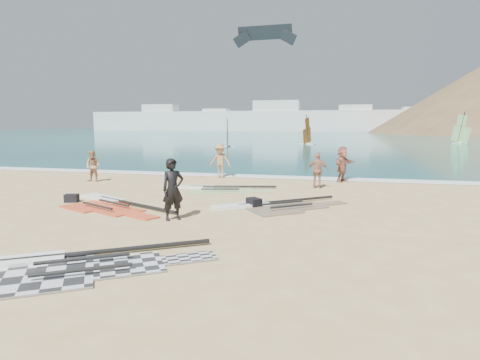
% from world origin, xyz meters
% --- Properties ---
extents(ground, '(300.00, 300.00, 0.00)m').
position_xyz_m(ground, '(0.00, 0.00, 0.00)').
color(ground, '#D5BA7D').
rests_on(ground, ground).
extents(sea, '(300.00, 240.00, 0.06)m').
position_xyz_m(sea, '(0.00, 132.00, 0.00)').
color(sea, '#0B3E51').
rests_on(sea, ground).
extents(surf_line, '(300.00, 1.20, 0.04)m').
position_xyz_m(surf_line, '(0.00, 12.30, 0.00)').
color(surf_line, white).
rests_on(surf_line, ground).
extents(far_town, '(160.00, 8.00, 12.00)m').
position_xyz_m(far_town, '(-15.72, 150.00, 4.49)').
color(far_town, white).
rests_on(far_town, ground).
extents(rig_grey, '(5.64, 4.21, 0.20)m').
position_xyz_m(rig_grey, '(-0.93, -3.04, 0.05)').
color(rig_grey, '#262628').
rests_on(rig_grey, ground).
extents(rig_green, '(5.14, 2.58, 0.20)m').
position_xyz_m(rig_green, '(-0.87, 7.33, 0.05)').
color(rig_green, '#6FCB33').
rests_on(rig_green, ground).
extents(rig_orange, '(4.83, 3.94, 0.20)m').
position_xyz_m(rig_orange, '(2.46, 4.13, 0.05)').
color(rig_orange, orange).
rests_on(rig_orange, ground).
extents(rig_red, '(5.12, 3.59, 0.20)m').
position_xyz_m(rig_red, '(-3.59, 3.08, 0.05)').
color(rig_red, red).
rests_on(rig_red, ground).
extents(gear_bag_near, '(0.58, 0.49, 0.31)m').
position_xyz_m(gear_bag_near, '(-5.32, 3.27, 0.16)').
color(gear_bag_near, black).
rests_on(gear_bag_near, ground).
extents(gear_bag_far, '(0.66, 0.67, 0.33)m').
position_xyz_m(gear_bag_far, '(1.82, 4.07, 0.17)').
color(gear_bag_far, black).
rests_on(gear_bag_far, ground).
extents(person_wetsuit, '(0.84, 0.84, 1.97)m').
position_xyz_m(person_wetsuit, '(-0.26, 1.50, 0.99)').
color(person_wetsuit, black).
rests_on(person_wetsuit, ground).
extents(beachgoer_left, '(0.81, 0.63, 1.66)m').
position_xyz_m(beachgoer_left, '(-7.75, 8.35, 0.83)').
color(beachgoer_left, tan).
rests_on(beachgoer_left, ground).
extents(beachgoer_mid, '(1.31, 0.81, 1.96)m').
position_xyz_m(beachgoer_mid, '(-1.70, 11.42, 0.98)').
color(beachgoer_mid, '#A67F57').
rests_on(beachgoer_mid, ground).
extents(beachgoer_back, '(1.00, 0.42, 1.70)m').
position_xyz_m(beachgoer_back, '(3.85, 9.03, 0.85)').
color(beachgoer_back, '#B2745B').
rests_on(beachgoer_back, ground).
extents(beachgoer_right, '(1.32, 1.80, 1.88)m').
position_xyz_m(beachgoer_right, '(4.99, 11.50, 0.94)').
color(beachgoer_right, '#AE6556').
rests_on(beachgoer_right, ground).
extents(windsurfer_left, '(2.18, 2.53, 3.84)m').
position_xyz_m(windsurfer_left, '(-9.59, 40.92, 1.16)').
color(windsurfer_left, white).
rests_on(windsurfer_left, ground).
extents(windsurfer_centre, '(2.51, 2.80, 4.41)m').
position_xyz_m(windsurfer_centre, '(0.11, 49.59, 1.29)').
color(windsurfer_centre, white).
rests_on(windsurfer_centre, ground).
extents(windsurfer_right, '(2.60, 2.63, 4.90)m').
position_xyz_m(windsurfer_right, '(22.60, 57.24, 1.39)').
color(windsurfer_right, white).
rests_on(windsurfer_right, ground).
extents(kitesurf_kite, '(8.56, 1.13, 2.66)m').
position_xyz_m(kitesurf_kite, '(-5.17, 43.43, 14.59)').
color(kitesurf_kite, black).
rests_on(kitesurf_kite, ground).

